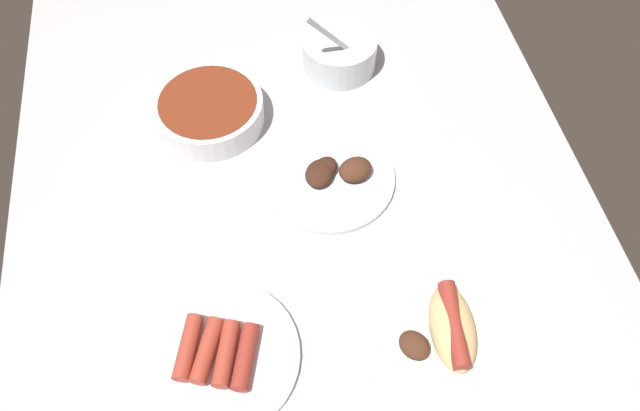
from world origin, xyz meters
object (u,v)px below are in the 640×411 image
plate_hotdog_assembled (449,333)px  bowl_coleslaw (339,51)px  plate_sausages (218,355)px  plate_grilled_meat (331,176)px  bowl_chili (209,110)px

plate_hotdog_assembled → bowl_coleslaw: bearing=-175.4°
plate_hotdog_assembled → plate_sausages: bearing=-95.0°
plate_sausages → plate_grilled_meat: size_ratio=1.05×
plate_hotdog_assembled → plate_grilled_meat: size_ratio=1.18×
plate_hotdog_assembled → plate_grilled_meat: (-28.59, -10.45, -0.70)cm
bowl_chili → plate_grilled_meat: 23.73cm
bowl_coleslaw → plate_grilled_meat: size_ratio=0.75×
bowl_chili → plate_grilled_meat: bearing=48.4°
plate_hotdog_assembled → plate_grilled_meat: bearing=-159.9°
plate_sausages → plate_grilled_meat: 32.85cm
bowl_coleslaw → plate_hotdog_assembled: 53.66cm
bowl_chili → plate_sausages: bearing=-3.4°
plate_sausages → bowl_coleslaw: size_ratio=1.40×
bowl_coleslaw → bowl_chili: bearing=-69.0°
bowl_chili → plate_hotdog_assembled: (44.32, 28.14, -0.97)cm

